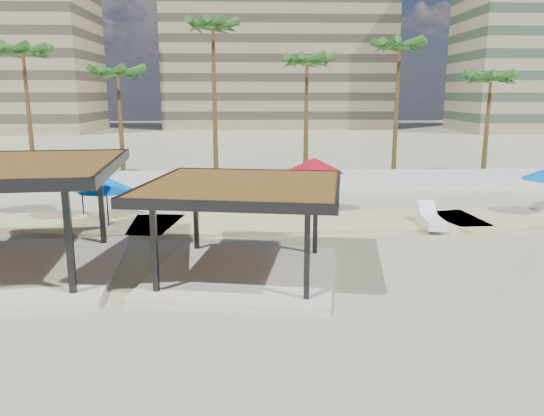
{
  "coord_description": "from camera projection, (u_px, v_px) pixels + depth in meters",
  "views": [
    {
      "loc": [
        -0.56,
        -16.64,
        5.91
      ],
      "look_at": [
        0.22,
        4.08,
        1.4
      ],
      "focal_mm": 35.0,
      "sensor_mm": 36.0,
      "label": 1
    }
  ],
  "objects": [
    {
      "name": "umbrella_f",
      "position": [
        106.0,
        184.0,
        22.49
      ],
      "size": [
        2.97,
        2.97,
        2.25
      ],
      "rotation": [
        0.0,
        0.0,
        0.19
      ],
      "color": "beige",
      "rests_on": "promenade"
    },
    {
      "name": "promenade",
      "position": [
        307.0,
        219.0,
        25.07
      ],
      "size": [
        44.45,
        7.97,
        0.24
      ],
      "color": "#C6B284",
      "rests_on": "ground"
    },
    {
      "name": "umbrella_b",
      "position": [
        80.0,
        170.0,
        24.47
      ],
      "size": [
        3.92,
        3.92,
        2.63
      ],
      "rotation": [
        0.0,
        0.0,
        -0.43
      ],
      "color": "beige",
      "rests_on": "promenade"
    },
    {
      "name": "palm_g",
      "position": [
        491.0,
        81.0,
        34.43
      ],
      "size": [
        3.0,
        3.0,
        7.72
      ],
      "color": "brown",
      "rests_on": "ground"
    },
    {
      "name": "pavilion_central",
      "position": [
        244.0,
        220.0,
        17.18
      ],
      "size": [
        7.1,
        7.1,
        3.12
      ],
      "rotation": [
        0.0,
        0.0,
        -0.17
      ],
      "color": "beige",
      "rests_on": "ground"
    },
    {
      "name": "pavilion_west",
      "position": [
        2.0,
        208.0,
        17.24
      ],
      "size": [
        8.1,
        8.1,
        3.74
      ],
      "rotation": [
        0.0,
        0.0,
        0.1
      ],
      "color": "beige",
      "rests_on": "ground"
    },
    {
      "name": "umbrella_c",
      "position": [
        314.0,
        165.0,
        25.93
      ],
      "size": [
        3.83,
        3.83,
        2.64
      ],
      "rotation": [
        0.0,
        0.0,
        0.37
      ],
      "color": "beige",
      "rests_on": "promenade"
    },
    {
      "name": "palm_b",
      "position": [
        23.0,
        56.0,
        33.49
      ],
      "size": [
        3.0,
        3.0,
        9.34
      ],
      "color": "brown",
      "rests_on": "ground"
    },
    {
      "name": "building_mid",
      "position": [
        278.0,
        43.0,
        90.8
      ],
      "size": [
        38.0,
        16.0,
        30.4
      ],
      "color": "#847259",
      "rests_on": "ground"
    },
    {
      "name": "lounger_b",
      "position": [
        431.0,
        220.0,
        23.42
      ],
      "size": [
        0.95,
        2.43,
        0.9
      ],
      "rotation": [
        0.0,
        0.0,
        1.49
      ],
      "color": "white",
      "rests_on": "promenade"
    },
    {
      "name": "palm_f",
      "position": [
        399.0,
        51.0,
        34.19
      ],
      "size": [
        3.0,
        3.0,
        9.75
      ],
      "color": "brown",
      "rests_on": "ground"
    },
    {
      "name": "ground",
      "position": [
        270.0,
        275.0,
        17.52
      ],
      "size": [
        200.0,
        200.0,
        0.0
      ],
      "primitive_type": "plane",
      "color": "tan",
      "rests_on": "ground"
    },
    {
      "name": "boundary_wall",
      "position": [
        261.0,
        180.0,
        33.02
      ],
      "size": [
        56.0,
        0.3,
        1.2
      ],
      "primitive_type": "cube",
      "color": "silver",
      "rests_on": "ground"
    },
    {
      "name": "palm_d",
      "position": [
        213.0,
        33.0,
        33.81
      ],
      "size": [
        3.0,
        3.0,
        10.96
      ],
      "color": "brown",
      "rests_on": "ground"
    },
    {
      "name": "palm_e",
      "position": [
        307.0,
        66.0,
        33.98
      ],
      "size": [
        3.0,
        3.0,
        8.76
      ],
      "color": "brown",
      "rests_on": "ground"
    },
    {
      "name": "palm_c",
      "position": [
        118.0,
        77.0,
        33.4
      ],
      "size": [
        3.0,
        3.0,
        7.99
      ],
      "color": "brown",
      "rests_on": "ground"
    }
  ]
}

